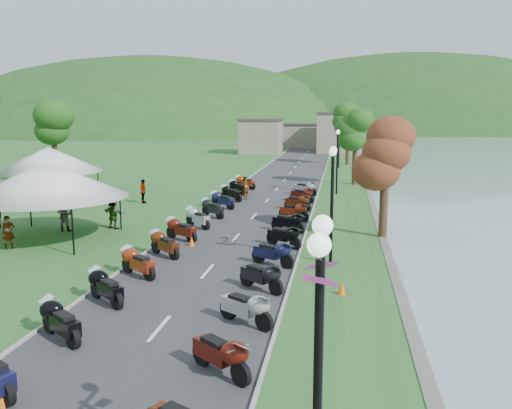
{
  "coord_description": "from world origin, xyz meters",
  "views": [
    {
      "loc": [
        5.38,
        -4.98,
        6.6
      ],
      "look_at": [
        0.61,
        24.93,
        1.3
      ],
      "focal_mm": 38.0,
      "sensor_mm": 36.0,
      "label": 1
    }
  ],
  "objects_px": {
    "streetlamp_near": "(318,394)",
    "pedestrian_b": "(66,231)",
    "vendor_tent_main": "(48,201)",
    "pedestrian_a": "(10,249)"
  },
  "relations": [
    {
      "from": "streetlamp_near",
      "to": "pedestrian_b",
      "type": "height_order",
      "value": "streetlamp_near"
    },
    {
      "from": "vendor_tent_main",
      "to": "pedestrian_a",
      "type": "height_order",
      "value": "vendor_tent_main"
    },
    {
      "from": "pedestrian_b",
      "to": "streetlamp_near",
      "type": "bearing_deg",
      "value": 133.04
    },
    {
      "from": "pedestrian_a",
      "to": "pedestrian_b",
      "type": "bearing_deg",
      "value": 36.96
    },
    {
      "from": "vendor_tent_main",
      "to": "pedestrian_a",
      "type": "relative_size",
      "value": 3.34
    },
    {
      "from": "vendor_tent_main",
      "to": "pedestrian_a",
      "type": "distance_m",
      "value": 3.09
    },
    {
      "from": "streetlamp_near",
      "to": "pedestrian_b",
      "type": "relative_size",
      "value": 2.6
    },
    {
      "from": "vendor_tent_main",
      "to": "pedestrian_b",
      "type": "bearing_deg",
      "value": 96.2
    },
    {
      "from": "streetlamp_near",
      "to": "pedestrian_a",
      "type": "height_order",
      "value": "streetlamp_near"
    },
    {
      "from": "streetlamp_near",
      "to": "pedestrian_b",
      "type": "bearing_deg",
      "value": 126.61
    }
  ]
}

